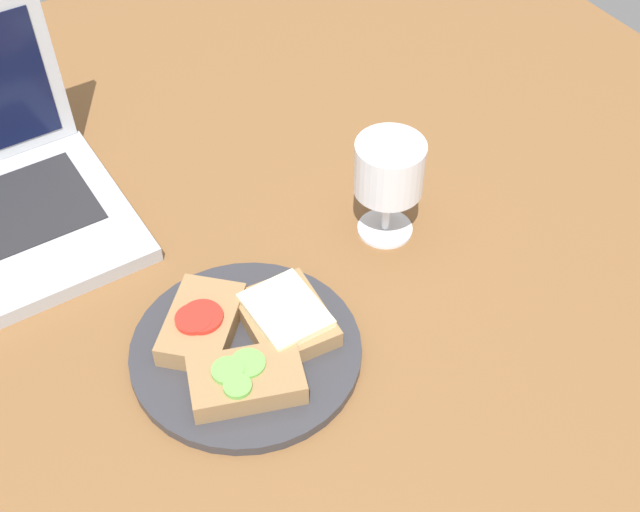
{
  "coord_description": "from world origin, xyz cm",
  "views": [
    {
      "loc": [
        -28.39,
        -54.21,
        74.17
      ],
      "look_at": [
        4.87,
        -1.13,
        8.0
      ],
      "focal_mm": 50.0,
      "sensor_mm": 36.0,
      "label": 1
    }
  ],
  "objects_px": {
    "plate": "(246,351)",
    "sandwich_with_cucumber": "(246,380)",
    "wine_glass": "(389,172)",
    "sandwich_with_tomato": "(202,323)",
    "sandwich_with_cheese": "(286,317)"
  },
  "relations": [
    {
      "from": "sandwich_with_tomato",
      "to": "sandwich_with_cucumber",
      "type": "xyz_separation_m",
      "value": [
        0.0,
        -0.08,
        -0.0
      ]
    },
    {
      "from": "sandwich_with_tomato",
      "to": "sandwich_with_cucumber",
      "type": "relative_size",
      "value": 0.98
    },
    {
      "from": "sandwich_with_cucumber",
      "to": "sandwich_with_cheese",
      "type": "distance_m",
      "value": 0.08
    },
    {
      "from": "sandwich_with_cheese",
      "to": "plate",
      "type": "bearing_deg",
      "value": -176.86
    },
    {
      "from": "plate",
      "to": "wine_glass",
      "type": "xyz_separation_m",
      "value": [
        0.22,
        0.07,
        0.08
      ]
    },
    {
      "from": "plate",
      "to": "sandwich_with_cheese",
      "type": "distance_m",
      "value": 0.05
    },
    {
      "from": "sandwich_with_tomato",
      "to": "sandwich_with_cucumber",
      "type": "distance_m",
      "value": 0.08
    },
    {
      "from": "plate",
      "to": "sandwich_with_cucumber",
      "type": "xyz_separation_m",
      "value": [
        -0.02,
        -0.04,
        0.02
      ]
    },
    {
      "from": "sandwich_with_cheese",
      "to": "sandwich_with_cucumber",
      "type": "bearing_deg",
      "value": -147.15
    },
    {
      "from": "plate",
      "to": "sandwich_with_tomato",
      "type": "xyz_separation_m",
      "value": [
        -0.03,
        0.04,
        0.02
      ]
    },
    {
      "from": "sandwich_with_tomato",
      "to": "wine_glass",
      "type": "bearing_deg",
      "value": 7.3
    },
    {
      "from": "sandwich_with_cucumber",
      "to": "sandwich_with_cheese",
      "type": "height_order",
      "value": "sandwich_with_cucumber"
    },
    {
      "from": "sandwich_with_cucumber",
      "to": "wine_glass",
      "type": "bearing_deg",
      "value": 25.44
    },
    {
      "from": "sandwich_with_cucumber",
      "to": "wine_glass",
      "type": "relative_size",
      "value": 0.98
    },
    {
      "from": "sandwich_with_cheese",
      "to": "wine_glass",
      "type": "distance_m",
      "value": 0.19
    }
  ]
}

